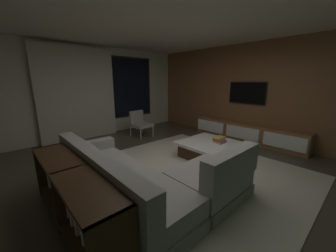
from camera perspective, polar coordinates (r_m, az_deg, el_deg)
The scene contains 12 objects.
floor at distance 3.68m, azimuth 3.39°, elevation -13.94°, with size 9.20×9.20×0.00m, color #473D33.
back_wall_with_window at distance 6.32m, azimuth -21.37°, elevation 9.40°, with size 6.60×0.30×2.70m.
media_wall at distance 5.88m, azimuth 25.17°, elevation 8.88°, with size 0.12×7.80×2.70m.
ceiling at distance 3.42m, azimuth 4.11°, elevation 30.58°, with size 8.20×8.20×0.00m, color beige.
area_rug at distance 3.85m, azimuth 8.21°, elevation -12.64°, with size 3.20×3.80×0.01m, color beige.
sectional_couch at distance 2.85m, azimuth -7.06°, elevation -16.07°, with size 1.98×2.50×0.82m.
coffee_table at distance 4.40m, azimuth 12.24°, elevation -6.87°, with size 1.16×1.16×0.36m.
book_stack_on_coffee_table at distance 4.35m, azimuth 15.08°, elevation -4.01°, with size 0.28×0.23×0.12m.
accent_chair_near_window at distance 5.93m, azimuth -8.44°, elevation 1.09°, with size 0.58×0.60×0.78m.
media_console at distance 5.81m, azimuth 22.52°, elevation -1.94°, with size 0.46×3.10×0.52m.
mounted_tv at distance 5.88m, azimuth 22.49°, elevation 9.13°, with size 0.05×1.04×0.60m.
console_table_behind_couch at distance 2.57m, azimuth -26.67°, elevation -17.90°, with size 0.40×2.10×0.74m.
Camera 1 is at (-2.35, -2.26, 1.69)m, focal length 20.41 mm.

